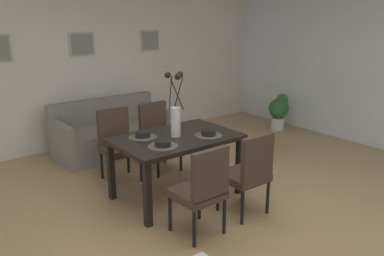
# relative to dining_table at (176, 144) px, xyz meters

# --- Properties ---
(ground_plane) EXTENTS (9.00, 9.00, 0.00)m
(ground_plane) POSITION_rel_dining_table_xyz_m (-0.04, -0.71, -0.65)
(ground_plane) COLOR tan
(back_wall_panel) EXTENTS (9.00, 0.10, 2.60)m
(back_wall_panel) POSITION_rel_dining_table_xyz_m (-0.04, 2.54, 0.65)
(back_wall_panel) COLOR silver
(back_wall_panel) RESTS_ON ground
(side_window_wall) EXTENTS (0.10, 6.30, 2.60)m
(side_window_wall) POSITION_rel_dining_table_xyz_m (3.61, -0.31, 0.65)
(side_window_wall) COLOR white
(side_window_wall) RESTS_ON ground
(dining_table) EXTENTS (1.40, 0.91, 0.74)m
(dining_table) POSITION_rel_dining_table_xyz_m (0.00, 0.00, 0.00)
(dining_table) COLOR black
(dining_table) RESTS_ON ground
(dining_chair_near_left) EXTENTS (0.45, 0.45, 0.92)m
(dining_chair_near_left) POSITION_rel_dining_table_xyz_m (-0.32, -0.87, -0.14)
(dining_chair_near_left) COLOR #3D2D23
(dining_chair_near_left) RESTS_ON ground
(dining_chair_near_right) EXTENTS (0.47, 0.47, 0.92)m
(dining_chair_near_right) POSITION_rel_dining_table_xyz_m (-0.29, 0.88, -0.14)
(dining_chair_near_right) COLOR #3D2D23
(dining_chair_near_right) RESTS_ON ground
(dining_chair_far_left) EXTENTS (0.44, 0.44, 0.92)m
(dining_chair_far_left) POSITION_rel_dining_table_xyz_m (0.33, -0.85, -0.14)
(dining_chair_far_left) COLOR #3D2D23
(dining_chair_far_left) RESTS_ON ground
(dining_chair_far_right) EXTENTS (0.45, 0.45, 0.92)m
(dining_chair_far_right) POSITION_rel_dining_table_xyz_m (0.31, 0.86, -0.14)
(dining_chair_far_right) COLOR #3D2D23
(dining_chair_far_right) RESTS_ON ground
(centerpiece_vase) EXTENTS (0.21, 0.23, 0.73)m
(centerpiece_vase) POSITION_rel_dining_table_xyz_m (0.00, 0.00, 0.37)
(centerpiece_vase) COLOR silver
(centerpiece_vase) RESTS_ON dining_table
(placemat_near_left) EXTENTS (0.32, 0.32, 0.01)m
(placemat_near_left) POSITION_rel_dining_table_xyz_m (-0.32, -0.21, 0.09)
(placemat_near_left) COLOR #4C4742
(placemat_near_left) RESTS_ON dining_table
(bowl_near_left) EXTENTS (0.17, 0.17, 0.07)m
(bowl_near_left) POSITION_rel_dining_table_xyz_m (-0.32, -0.21, 0.13)
(bowl_near_left) COLOR black
(bowl_near_left) RESTS_ON dining_table
(placemat_near_right) EXTENTS (0.32, 0.32, 0.01)m
(placemat_near_right) POSITION_rel_dining_table_xyz_m (-0.32, 0.21, 0.09)
(placemat_near_right) COLOR #4C4742
(placemat_near_right) RESTS_ON dining_table
(bowl_near_right) EXTENTS (0.17, 0.17, 0.07)m
(bowl_near_right) POSITION_rel_dining_table_xyz_m (-0.32, 0.21, 0.13)
(bowl_near_right) COLOR black
(bowl_near_right) RESTS_ON dining_table
(placemat_far_left) EXTENTS (0.32, 0.32, 0.01)m
(placemat_far_left) POSITION_rel_dining_table_xyz_m (0.32, -0.21, 0.09)
(placemat_far_left) COLOR #4C4742
(placemat_far_left) RESTS_ON dining_table
(bowl_far_left) EXTENTS (0.17, 0.17, 0.07)m
(bowl_far_left) POSITION_rel_dining_table_xyz_m (0.32, -0.21, 0.13)
(bowl_far_left) COLOR black
(bowl_far_left) RESTS_ON dining_table
(sofa) EXTENTS (1.73, 0.84, 0.80)m
(sofa) POSITION_rel_dining_table_xyz_m (0.13, 1.88, -0.37)
(sofa) COLOR gray
(sofa) RESTS_ON ground
(framed_picture_center) EXTENTS (0.40, 0.03, 0.36)m
(framed_picture_center) POSITION_rel_dining_table_xyz_m (-0.00, 2.47, 0.97)
(framed_picture_center) COLOR #B2ADA3
(framed_picture_right) EXTENTS (0.36, 0.03, 0.35)m
(framed_picture_right) POSITION_rel_dining_table_xyz_m (1.24, 2.47, 0.97)
(framed_picture_right) COLOR #B2ADA3
(potted_plant) EXTENTS (0.36, 0.36, 0.67)m
(potted_plant) POSITION_rel_dining_table_xyz_m (3.12, 1.11, -0.28)
(potted_plant) COLOR silver
(potted_plant) RESTS_ON ground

